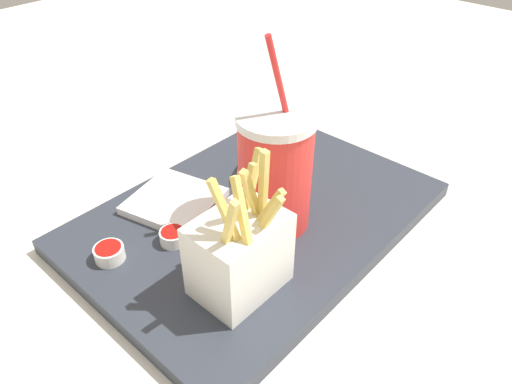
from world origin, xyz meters
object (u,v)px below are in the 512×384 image
Objects in this scene: fries_basket at (240,253)px; hot_dog_1 at (271,147)px; soda_cup at (276,170)px; ketchup_cup_1 at (173,236)px; napkin_stack at (174,201)px; ketchup_cup_2 at (109,252)px.

hot_dog_1 is (-0.21, -0.14, -0.03)m from fries_basket.
soda_cup is 0.12m from fries_basket.
hot_dog_1 is 5.24× the size of ketchup_cup_1.
napkin_stack is at bearing -7.98° from hot_dog_1.
ketchup_cup_2 is at bearing -25.00° from ketchup_cup_1.
hot_dog_1 is (-0.10, -0.10, -0.05)m from soda_cup.
soda_cup reaches higher than fries_basket.
hot_dog_1 is 4.84× the size of ketchup_cup_2.
hot_dog_1 is 0.22m from ketchup_cup_1.
hot_dog_1 is at bearing -146.38° from fries_basket.
napkin_stack is at bearing -131.13° from ketchup_cup_1.
ketchup_cup_2 reaches higher than napkin_stack.
ketchup_cup_2 is (0.28, 0.00, -0.01)m from hot_dog_1.
soda_cup reaches higher than ketchup_cup_2.
ketchup_cup_1 is (0.00, -0.11, -0.04)m from fries_basket.
napkin_stack is at bearing -105.12° from fries_basket.
ketchup_cup_2 is at bearing -62.69° from fries_basket.
fries_basket reaches higher than ketchup_cup_2.
soda_cup is 0.15m from hot_dog_1.
fries_basket is 1.58× the size of napkin_stack.
napkin_stack is (0.07, -0.12, -0.07)m from soda_cup.
soda_cup is at bearing -157.86° from fries_basket.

